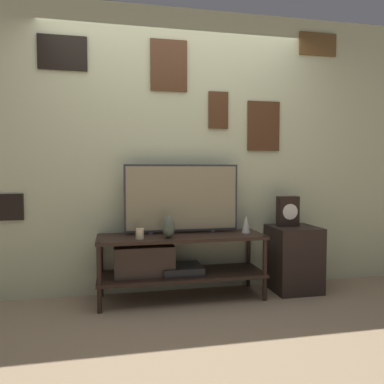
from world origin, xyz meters
TOP-DOWN VIEW (x-y plane):
  - ground_plane at (0.00, 0.00)m, footprint 12.00×12.00m
  - wall_back at (0.00, 0.56)m, footprint 6.40×0.08m
  - media_console at (-0.13, 0.28)m, footprint 1.50×0.47m
  - television at (0.02, 0.38)m, footprint 1.06×0.05m
  - vase_urn_stoneware at (-0.13, 0.16)m, footprint 0.11×0.10m
  - vase_slim_bronze at (0.61, 0.27)m, footprint 0.08×0.08m
  - candle_jar at (-0.38, 0.16)m, footprint 0.07×0.07m
  - side_table at (1.11, 0.29)m, footprint 0.44×0.44m
  - mantel_clock at (1.06, 0.33)m, footprint 0.20×0.11m

SIDE VIEW (x-z plane):
  - ground_plane at x=0.00m, z-range 0.00..0.00m
  - side_table at x=1.11m, z-range 0.00..0.62m
  - media_console at x=-0.13m, z-range 0.08..0.66m
  - candle_jar at x=-0.38m, z-range 0.58..0.67m
  - vase_slim_bronze at x=0.61m, z-range 0.58..0.75m
  - vase_urn_stoneware at x=-0.13m, z-range 0.58..0.78m
  - mantel_clock at x=1.06m, z-range 0.62..0.92m
  - television at x=0.02m, z-range 0.59..1.23m
  - wall_back at x=0.00m, z-range 0.01..2.71m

